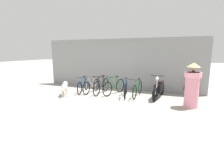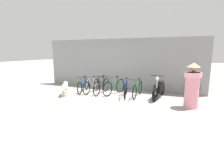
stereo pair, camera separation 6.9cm
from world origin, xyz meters
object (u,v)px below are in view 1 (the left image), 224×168
bicycle_5 (137,89)px  motorcycle (159,89)px  bicycle_3 (114,87)px  spare_tire_left (192,88)px  bicycle_0 (83,86)px  stray_dog (65,87)px  bicycle_4 (126,89)px  person_in_robes (192,85)px  bicycle_2 (101,86)px  bicycle_1 (92,86)px

bicycle_5 → motorcycle: bearing=96.5°
bicycle_3 → spare_tire_left: bicycle_3 is taller
bicycle_0 → stray_dog: bearing=-36.3°
bicycle_4 → motorcycle: motorcycle is taller
person_in_robes → spare_tire_left: 1.95m
stray_dog → motorcycle: bearing=-103.3°
bicycle_5 → person_in_robes: bearing=69.5°
bicycle_4 → spare_tire_left: bicycle_4 is taller
bicycle_2 → bicycle_4: (1.25, -0.05, -0.01)m
bicycle_5 → stray_dog: (-3.17, -1.10, 0.08)m
bicycle_4 → bicycle_0: bearing=-104.1°
bicycle_1 → person_in_robes: person_in_robes is taller
stray_dog → bicycle_2: bearing=-84.8°
bicycle_4 → spare_tire_left: size_ratio=2.25×
bicycle_5 → spare_tire_left: bicycle_5 is taller
person_in_robes → bicycle_5: bearing=19.1°
bicycle_2 → stray_dog: bicycle_2 is taller
bicycle_1 → bicycle_5: (2.31, 0.10, 0.01)m
motorcycle → bicycle_4: bearing=-72.6°
motorcycle → bicycle_2: bearing=-78.6°
bicycle_1 → bicycle_4: bearing=89.6°
spare_tire_left → bicycle_1: bearing=-165.5°
bicycle_0 → motorcycle: (3.68, 0.26, 0.07)m
bicycle_1 → person_in_robes: 4.58m
bicycle_0 → bicycle_5: size_ratio=0.97×
bicycle_1 → person_in_robes: bearing=82.8°
bicycle_0 → bicycle_3: size_ratio=1.00×
bicycle_2 → person_in_robes: (3.95, -0.69, 0.45)m
bicycle_3 → bicycle_5: (1.14, -0.01, -0.02)m
bicycle_1 → bicycle_2: bicycle_2 is taller
bicycle_3 → bicycle_0: bearing=-69.4°
spare_tire_left → bicycle_4: bearing=-155.9°
bicycle_4 → person_in_robes: 2.81m
motorcycle → spare_tire_left: motorcycle is taller
bicycle_0 → bicycle_2: size_ratio=0.96×
spare_tire_left → bicycle_0: bearing=-166.2°
bicycle_3 → motorcycle: 2.07m
bicycle_5 → motorcycle: size_ratio=0.93×
bicycle_0 → spare_tire_left: bicycle_0 is taller
stray_dog → person_in_robes: 5.38m
bicycle_4 → motorcycle: bearing=86.9°
bicycle_1 → bicycle_5: 2.31m
bicycle_5 → stray_dog: bearing=-71.3°
bicycle_2 → bicycle_4: bearing=87.2°
person_in_robes → bicycle_3: bearing=25.4°
bicycle_3 → motorcycle: size_ratio=0.91×
bicycle_3 → stray_dog: (-2.03, -1.11, 0.07)m
bicycle_3 → motorcycle: bearing=107.6°
bicycle_3 → spare_tire_left: (3.43, 1.08, -0.00)m
bicycle_4 → stray_dog: bearing=-84.4°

